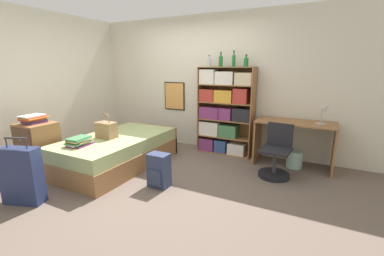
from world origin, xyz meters
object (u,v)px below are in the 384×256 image
Objects in this scene: bookcase at (224,111)px; desk_lamp at (325,110)px; handbag at (106,130)px; waste_bin at (294,159)px; book_stack_on_bed at (79,141)px; bottle_green at (209,62)px; bottle_brown at (221,61)px; bottle_clear at (234,60)px; suitcase at (22,176)px; magazine_pile_on_dresser at (33,119)px; desk at (294,135)px; dresser at (38,147)px; desk_chair at (275,160)px; backpack at (159,171)px; bed at (118,151)px; bottle_blue at (246,62)px.

desk_lamp is (1.68, -0.13, 0.17)m from bookcase.
bookcase reaches higher than desk_lamp.
waste_bin is (2.73, 1.40, -0.50)m from handbag.
bottle_green reaches higher than book_stack_on_bed.
bottle_clear is (0.23, 0.05, 0.01)m from bottle_brown.
magazine_pile_on_dresser is at bearing 138.69° from suitcase.
magazine_pile_on_dresser is at bearing -149.99° from desk.
bottle_clear is (2.41, 2.21, 1.34)m from dresser.
bookcase is 1.40m from desk_chair.
bottle_green is at bearing 48.14° from dresser.
backpack is at bearing -139.83° from desk_lamp.
bed is 3.36m from desk_lamp.
bottle_clear reaches higher than handbag.
bottle_blue reaches higher than desk_lamp.
dresser is at bearing -11.02° from magazine_pile_on_dresser.
backpack is at bearing 13.60° from book_stack_on_bed.
backpack is at bearing -103.17° from bottle_clear.
bottle_green is 0.81× the size of bottle_brown.
bottle_brown is at bearing 173.99° from waste_bin.
suitcase is at bearing -112.06° from bottle_green.
backpack is 1.71× the size of waste_bin.
bottle_brown is at bearing -3.83° from bottle_green.
bottle_brown reaches higher than bed.
bottle_brown is at bearing 151.16° from desk_chair.
magazine_pile_on_dresser is at bearing -136.57° from bookcase.
bottle_green reaches higher than desk_chair.
bookcase is 2.05× the size of desk_chair.
book_stack_on_bed is 2.88m from bottle_clear.
desk_lamp is at bearing 23.24° from bed.
dresser is 3.17m from bookcase.
bottle_green reaches higher than waste_bin.
bookcase is (1.46, 2.06, 0.24)m from book_stack_on_bed.
bed is at bearing -131.90° from bottle_brown.
desk is (1.35, -0.09, -1.20)m from bottle_brown.
bottle_clear is 0.23× the size of desk.
bottle_clear is (1.63, 2.92, 1.38)m from suitcase.
bottle_clear is at bearing 170.52° from waste_bin.
desk reaches higher than bed.
desk_chair is at bearing -31.36° from bookcase.
backpack is (-1.55, -1.66, -0.30)m from desk.
desk is at bearing 28.51° from handbag.
desk reaches higher than waste_bin.
bottle_blue reaches higher than handbag.
magazine_pile_on_dresser is 4.20m from waste_bin.
suitcase is at bearing -117.14° from bookcase.
book_stack_on_bed is 0.49× the size of dresser.
bottle_brown is at bearing 83.70° from backpack.
bed is 4.99× the size of handbag.
desk is (1.12, -0.14, -1.21)m from bottle_clear.
bed is 2.93m from desk.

